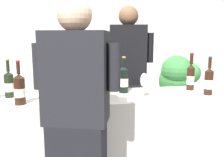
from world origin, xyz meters
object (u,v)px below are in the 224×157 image
Objects in this scene: wine_bottle_3 at (20,89)px; wine_bottle_4 at (124,79)px; person_server at (128,87)px; person_guest at (78,134)px; wine_bottle_5 at (209,81)px; ice_bucket at (62,86)px; wine_bottle_0 at (100,82)px; wine_glass at (144,81)px; wine_bottle_7 at (191,77)px; potted_shrub at (179,90)px; wine_bottle_1 at (9,84)px.

wine_bottle_4 is at bearing 16.74° from wine_bottle_3.
person_server is 1.28m from person_guest.
wine_bottle_5 is 0.21× the size of person_guest.
wine_bottle_3 is at bearing -168.89° from ice_bucket.
person_server reaches higher than wine_bottle_5.
wine_bottle_3 is at bearing -143.71° from person_server.
wine_bottle_0 is 0.37m from wine_glass.
person_server is (0.70, 0.68, -0.17)m from ice_bucket.
wine_bottle_7 is at bearing 9.23° from wine_bottle_0.
wine_bottle_0 is at bearing -122.12° from person_server.
potted_shrub is (0.84, 1.07, -0.33)m from wine_glass.
wine_bottle_0 reaches higher than wine_bottle_1.
wine_bottle_1 is 0.96× the size of wine_bottle_5.
ice_bucket is at bearing -170.46° from wine_bottle_7.
wine_bottle_3 is at bearing 137.02° from person_guest.
potted_shrub is at bearing 23.97° from wine_bottle_1.
wine_bottle_5 reaches higher than wine_bottle_0.
wine_bottle_4 is 0.98× the size of wine_bottle_5.
wine_bottle_0 is 1.01× the size of wine_bottle_1.
wine_glass is 0.17× the size of potted_shrub.
wine_bottle_3 reaches higher than ice_bucket.
wine_bottle_5 is 0.59m from wine_glass.
wine_bottle_3 is at bearing -170.14° from wine_bottle_7.
wine_bottle_1 is 0.19× the size of person_server.
person_guest is at bearing -159.31° from wine_bottle_5.
wine_bottle_1 is 1.57× the size of wine_glass.
person_server reaches higher than wine_bottle_7.
wine_bottle_5 is at bearing -4.04° from wine_bottle_0.
wine_bottle_5 is at bearing 20.69° from person_guest.
wine_bottle_3 is 1.00× the size of wine_bottle_4.
wine_bottle_1 is at bearing -179.37° from wine_bottle_7.
wine_bottle_7 is 0.96m from potted_shrub.
person_guest is at bearing -76.54° from ice_bucket.
potted_shrub reaches higher than wine_glass.
ice_bucket is (-0.55, -0.20, -0.00)m from wine_bottle_4.
person_server is 0.91m from potted_shrub.
wine_bottle_5 is at bearing 1.82° from wine_bottle_3.
potted_shrub is (0.81, 0.37, -0.15)m from person_server.
wine_bottle_4 is (0.99, 0.01, 0.01)m from wine_bottle_1.
ice_bucket is at bearing -160.21° from wine_bottle_4.
wine_bottle_1 is 0.99m from wine_bottle_4.
wine_bottle_1 reaches higher than ice_bucket.
person_guest is at bearing -133.10° from potted_shrub.
ice_bucket is at bearing 11.11° from wine_bottle_3.
person_server is at bearing 136.64° from wine_bottle_7.
potted_shrub is (0.97, 0.86, -0.32)m from wine_bottle_4.
wine_bottle_0 is 0.31m from ice_bucket.
wine_bottle_4 is 0.28× the size of potted_shrub.
person_guest is 1.38× the size of potted_shrub.
wine_bottle_7 is 0.22× the size of person_guest.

